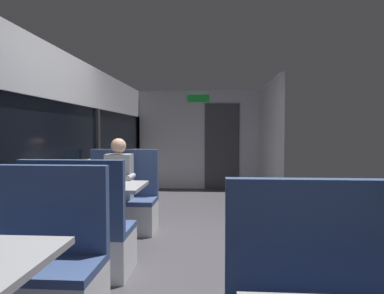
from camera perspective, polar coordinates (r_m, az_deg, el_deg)
The scene contains 9 objects.
ground_plane at distance 3.84m, azimuth -1.90°, elevation -18.02°, with size 3.30×9.20×0.02m, color #423F44.
carriage_window_panel_left at distance 4.01m, azimuth -23.02°, elevation -0.96°, with size 0.09×8.48×2.30m.
carriage_end_bulkhead at distance 7.78m, azimuth 1.56°, elevation 1.13°, with size 2.90×0.11×2.30m.
carriage_aisle_panel_right at distance 6.67m, azimuth 13.20°, elevation 0.91°, with size 0.08×2.40×2.30m, color #B2B2B7.
bench_near_window_facing_entry at distance 2.72m, azimuth -25.60°, elevation -19.63°, with size 0.95×0.50×1.10m.
dining_table_mid_window at distance 3.95m, azimuth -14.94°, elevation -7.75°, with size 0.90×0.70×0.74m.
bench_mid_window_facing_end at distance 3.38m, azimuth -18.80°, elevation -14.99°, with size 0.95×0.50×1.10m.
bench_mid_window_facing_entry at distance 4.66m, azimuth -12.09°, elevation -10.01°, with size 0.95×0.50×1.10m.
seated_passenger at distance 4.55m, azimuth -12.37°, elevation -7.64°, with size 0.47×0.55×1.26m.
Camera 1 is at (0.36, -3.58, 1.35)m, focal length 30.89 mm.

